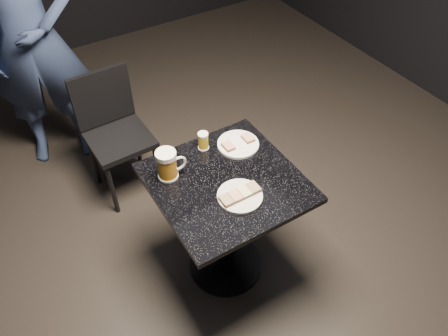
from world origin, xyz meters
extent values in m
plane|color=black|center=(0.00, 0.00, 0.00)|extent=(6.00, 6.00, 0.00)
cylinder|color=silver|center=(0.00, -0.13, 0.76)|extent=(0.22, 0.22, 0.01)
cylinder|color=white|center=(0.19, 0.19, 0.76)|extent=(0.22, 0.22, 0.01)
imported|color=navy|center=(-0.50, 1.54, 0.92)|extent=(0.76, 0.60, 1.84)
cylinder|color=black|center=(0.00, 0.00, 0.01)|extent=(0.44, 0.44, 0.03)
cylinder|color=black|center=(0.00, 0.00, 0.37)|extent=(0.10, 0.10, 0.69)
cube|color=black|center=(0.00, 0.00, 0.73)|extent=(0.70, 0.70, 0.03)
cylinder|color=silver|center=(-0.23, 0.18, 0.76)|extent=(0.10, 0.10, 0.01)
cylinder|color=orange|center=(-0.23, 0.18, 0.82)|extent=(0.09, 0.09, 0.12)
cylinder|color=white|center=(-0.23, 0.18, 0.89)|extent=(0.10, 0.10, 0.03)
torus|color=silver|center=(-0.17, 0.16, 0.82)|extent=(0.08, 0.01, 0.08)
cylinder|color=silver|center=(0.02, 0.26, 0.75)|extent=(0.06, 0.06, 0.01)
cylinder|color=gold|center=(0.02, 0.26, 0.80)|extent=(0.05, 0.05, 0.08)
cylinder|color=white|center=(0.02, 0.26, 0.84)|extent=(0.05, 0.05, 0.01)
cube|color=black|center=(-0.24, 0.91, 0.45)|extent=(0.39, 0.39, 0.04)
cylinder|color=black|center=(-0.40, 0.74, 0.21)|extent=(0.03, 0.03, 0.43)
cylinder|color=black|center=(-0.08, 0.75, 0.21)|extent=(0.03, 0.03, 0.43)
cylinder|color=black|center=(-0.41, 1.07, 0.21)|extent=(0.03, 0.03, 0.43)
cylinder|color=black|center=(-0.09, 1.07, 0.21)|extent=(0.03, 0.03, 0.43)
cube|color=black|center=(-0.25, 1.08, 0.67)|extent=(0.38, 0.04, 0.38)
cube|color=#4C3521|center=(-0.08, -0.13, 0.77)|extent=(0.05, 0.07, 0.01)
cube|color=#8C7251|center=(-0.08, -0.13, 0.78)|extent=(0.05, 0.07, 0.01)
cube|color=#4C3521|center=(-0.03, -0.13, 0.77)|extent=(0.05, 0.07, 0.01)
cube|color=tan|center=(-0.03, -0.13, 0.78)|extent=(0.05, 0.07, 0.01)
cube|color=#4C3521|center=(0.02, -0.13, 0.77)|extent=(0.05, 0.07, 0.01)
cube|color=#D1D184|center=(0.02, -0.13, 0.78)|extent=(0.05, 0.07, 0.01)
cube|color=#4C3521|center=(0.07, -0.13, 0.77)|extent=(0.05, 0.07, 0.01)
cube|color=#8C7251|center=(0.07, -0.13, 0.78)|extent=(0.05, 0.07, 0.01)
cube|color=#4C3521|center=(0.13, 0.19, 0.77)|extent=(0.05, 0.07, 0.01)
cube|color=tan|center=(0.13, 0.19, 0.78)|extent=(0.05, 0.07, 0.01)
cube|color=#4C3521|center=(0.25, 0.19, 0.77)|extent=(0.05, 0.07, 0.01)
cube|color=tan|center=(0.25, 0.19, 0.78)|extent=(0.05, 0.07, 0.01)
camera|label=1|loc=(-0.77, -1.24, 2.31)|focal=35.00mm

